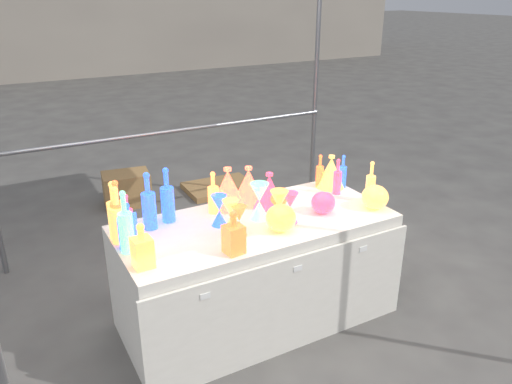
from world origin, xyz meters
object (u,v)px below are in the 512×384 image
globe_0 (281,219)px  hourglass_0 (239,221)px  cardboard_box_closed (127,189)px  lampshade_0 (228,188)px  decanter_0 (142,245)px  display_table (257,271)px  bottle_0 (117,215)px

globe_0 → hourglass_0: bearing=165.1°
cardboard_box_closed → lampshade_0: size_ratio=1.67×
globe_0 → lampshade_0: 0.50m
cardboard_box_closed → globe_0: 2.71m
decanter_0 → globe_0: 0.88m
display_table → bottle_0: 1.02m
cardboard_box_closed → hourglass_0: (0.06, -2.54, 0.67)m
decanter_0 → display_table: bearing=11.7°
cardboard_box_closed → bottle_0: bottle_0 is taller
cardboard_box_closed → globe_0: globe_0 is taller
globe_0 → lampshade_0: size_ratio=0.66×
decanter_0 → hourglass_0: size_ratio=1.36×
bottle_0 → lampshade_0: (0.79, 0.15, -0.03)m
decanter_0 → globe_0: (0.88, 0.02, -0.05)m
cardboard_box_closed → hourglass_0: size_ratio=2.51×
display_table → lampshade_0: bearing=102.3°
display_table → cardboard_box_closed: size_ratio=3.84×
globe_0 → display_table: bearing=109.3°
cardboard_box_closed → lampshade_0: 2.26m
display_table → globe_0: globe_0 is taller
cardboard_box_closed → globe_0: bearing=-75.3°
bottle_0 → cardboard_box_closed: bearing=75.1°
hourglass_0 → decanter_0: bearing=-172.3°
bottle_0 → lampshade_0: 0.80m
display_table → decanter_0: 0.98m
cardboard_box_closed → bottle_0: 2.48m
hourglass_0 → display_table: bearing=32.9°
display_table → lampshade_0: lampshade_0 is taller
display_table → bottle_0: size_ratio=5.21×
bottle_0 → globe_0: bottle_0 is taller
decanter_0 → cardboard_box_closed: bearing=75.3°
bottle_0 → display_table: bearing=-9.4°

